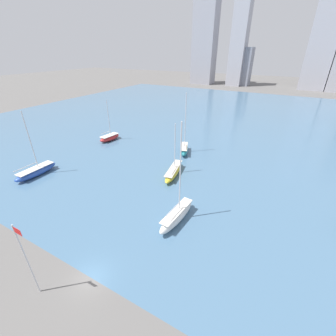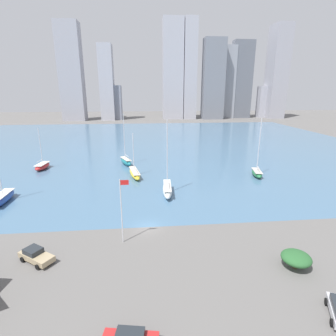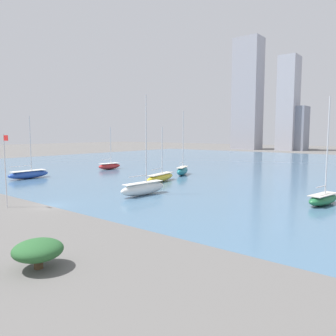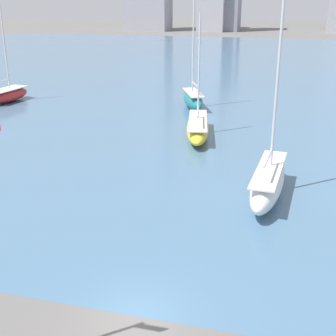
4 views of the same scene
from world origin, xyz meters
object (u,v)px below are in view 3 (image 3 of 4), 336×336
(sailboat_teal, at_px, (182,170))
(sailboat_red, at_px, (109,166))
(sailboat_blue, at_px, (29,174))
(sailboat_green, at_px, (323,198))
(sailboat_yellow, at_px, (160,177))
(flag_pole, at_px, (5,167))
(sailboat_white, at_px, (143,188))

(sailboat_teal, distance_m, sailboat_red, 23.04)
(sailboat_teal, height_order, sailboat_blue, sailboat_teal)
(sailboat_green, xyz_separation_m, sailboat_yellow, (-31.14, 2.61, -0.03))
(sailboat_red, height_order, sailboat_green, sailboat_green)
(sailboat_teal, relative_size, sailboat_blue, 1.10)
(flag_pole, distance_m, sailboat_green, 42.45)
(flag_pole, bearing_deg, sailboat_teal, 92.81)
(sailboat_green, height_order, sailboat_yellow, sailboat_green)
(sailboat_white, height_order, sailboat_green, sailboat_white)
(sailboat_blue, bearing_deg, sailboat_white, 2.16)
(flag_pole, xyz_separation_m, sailboat_white, (7.99, 17.55, -4.13))
(sailboat_white, xyz_separation_m, sailboat_yellow, (-7.19, 12.68, -0.25))
(flag_pole, height_order, sailboat_green, sailboat_green)
(sailboat_teal, relative_size, sailboat_red, 1.30)
(sailboat_yellow, bearing_deg, sailboat_red, 149.78)
(sailboat_red, distance_m, sailboat_yellow, 27.29)
(sailboat_yellow, bearing_deg, sailboat_green, -15.74)
(flag_pole, distance_m, sailboat_yellow, 30.55)
(sailboat_teal, height_order, sailboat_red, sailboat_teal)
(sailboat_red, xyz_separation_m, sailboat_yellow, (25.76, -9.00, -0.02))
(sailboat_blue, relative_size, sailboat_green, 0.92)
(sailboat_yellow, bearing_deg, sailboat_blue, -161.69)
(flag_pole, bearing_deg, sailboat_blue, 146.72)
(sailboat_teal, distance_m, sailboat_yellow, 11.67)
(flag_pole, height_order, sailboat_red, sailboat_red)
(sailboat_teal, xyz_separation_m, sailboat_green, (33.98, -13.93, -0.19))
(sailboat_blue, relative_size, sailboat_white, 0.86)
(sailboat_teal, relative_size, sailboat_white, 0.95)
(flag_pole, height_order, sailboat_blue, sailboat_blue)
(sailboat_blue, bearing_deg, sailboat_yellow, 28.80)
(sailboat_teal, bearing_deg, flag_pole, -109.57)
(sailboat_teal, bearing_deg, sailboat_white, -89.70)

